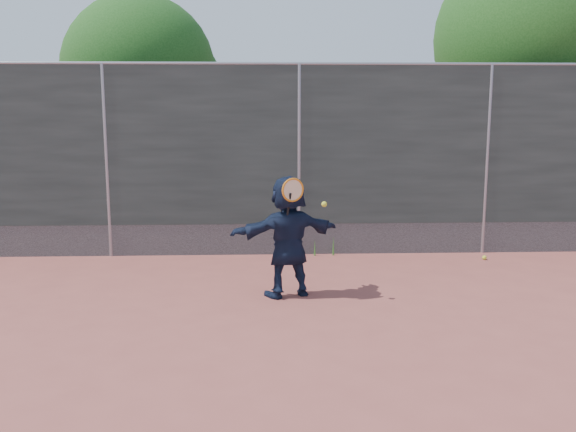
{
  "coord_description": "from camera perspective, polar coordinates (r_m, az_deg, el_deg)",
  "views": [
    {
      "loc": [
        -0.58,
        -6.57,
        2.41
      ],
      "look_at": [
        -0.26,
        1.26,
        1.02
      ],
      "focal_mm": 40.0,
      "sensor_mm": 36.0,
      "label": 1
    }
  ],
  "objects": [
    {
      "name": "tree_left",
      "position": [
        13.33,
        -12.38,
        12.1
      ],
      "size": [
        3.15,
        3.0,
        4.53
      ],
      "color": "#382314",
      "rests_on": "ground"
    },
    {
      "name": "fence",
      "position": [
        10.12,
        0.98,
        5.35
      ],
      "size": [
        20.0,
        0.06,
        3.03
      ],
      "color": "#38423D",
      "rests_on": "ground"
    },
    {
      "name": "ground",
      "position": [
        7.02,
        2.6,
        -10.05
      ],
      "size": [
        80.0,
        80.0,
        0.0
      ],
      "primitive_type": "plane",
      "color": "#9E4C42",
      "rests_on": "ground"
    },
    {
      "name": "tree_right",
      "position": [
        13.44,
        21.42,
        13.99
      ],
      "size": [
        3.78,
        3.6,
        5.39
      ],
      "color": "#382314",
      "rests_on": "ground"
    },
    {
      "name": "player",
      "position": [
        8.01,
        -0.0,
        -1.8
      ],
      "size": [
        1.49,
        0.9,
        1.53
      ],
      "primitive_type": "imported",
      "rotation": [
        0.0,
        0.0,
        3.48
      ],
      "color": "#131D36",
      "rests_on": "ground"
    },
    {
      "name": "weed_clump",
      "position": [
        10.25,
        2.64,
        -2.8
      ],
      "size": [
        0.68,
        0.07,
        0.3
      ],
      "color": "#387226",
      "rests_on": "ground"
    },
    {
      "name": "swing_action",
      "position": [
        7.71,
        0.69,
        2.07
      ],
      "size": [
        0.55,
        0.16,
        0.51
      ],
      "color": "orange",
      "rests_on": "ground"
    },
    {
      "name": "ball_ground",
      "position": [
        10.45,
        17.06,
        -3.56
      ],
      "size": [
        0.07,
        0.07,
        0.07
      ],
      "primitive_type": "sphere",
      "color": "#CAD12E",
      "rests_on": "ground"
    }
  ]
}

